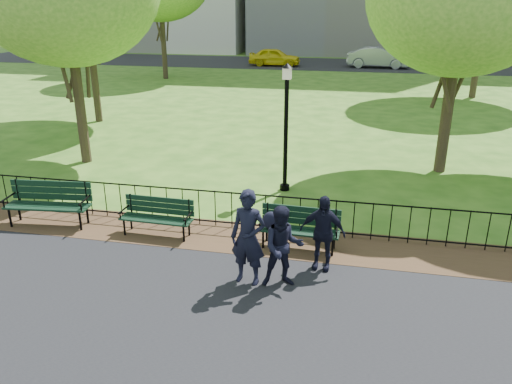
% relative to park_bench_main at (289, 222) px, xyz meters
% --- Properties ---
extents(ground, '(120.00, 120.00, 0.00)m').
position_rel_park_bench_main_xyz_m(ground, '(-0.05, -1.28, -0.59)').
color(ground, '#2C5817').
extents(dirt_strip, '(60.00, 1.60, 0.01)m').
position_rel_park_bench_main_xyz_m(dirt_strip, '(-0.05, 0.22, -0.58)').
color(dirt_strip, '#3B2B18').
rests_on(dirt_strip, ground).
extents(far_street, '(70.00, 9.00, 0.01)m').
position_rel_park_bench_main_xyz_m(far_street, '(-0.05, 33.72, -0.59)').
color(far_street, black).
rests_on(far_street, ground).
extents(iron_fence, '(24.06, 0.06, 1.00)m').
position_rel_park_bench_main_xyz_m(iron_fence, '(-0.05, 0.72, -0.09)').
color(iron_fence, black).
rests_on(iron_fence, ground).
extents(park_bench_main, '(1.73, 0.60, 0.97)m').
position_rel_park_bench_main_xyz_m(park_bench_main, '(0.00, 0.00, 0.00)').
color(park_bench_main, black).
rests_on(park_bench_main, ground).
extents(park_bench_left_a, '(1.67, 0.56, 0.94)m').
position_rel_park_bench_main_xyz_m(park_bench_left_a, '(-3.00, 0.03, -0.06)').
color(park_bench_left_a, black).
rests_on(park_bench_left_a, ground).
extents(park_bench_left_b, '(2.03, 0.82, 1.12)m').
position_rel_park_bench_main_xyz_m(park_bench_left_b, '(-5.73, 0.05, 0.05)').
color(park_bench_left_b, black).
rests_on(park_bench_left_b, ground).
extents(lamppost, '(0.31, 0.31, 3.50)m').
position_rel_park_bench_main_xyz_m(lamppost, '(-0.62, 3.46, 1.31)').
color(lamppost, black).
rests_on(lamppost, ground).
extents(person_left, '(0.73, 0.53, 1.84)m').
position_rel_park_bench_main_xyz_m(person_left, '(-0.53, -1.57, 0.34)').
color(person_left, black).
rests_on(person_left, asphalt_path).
extents(person_mid, '(0.85, 0.59, 1.58)m').
position_rel_park_bench_main_xyz_m(person_mid, '(0.12, -1.55, 0.21)').
color(person_mid, black).
rests_on(person_mid, asphalt_path).
extents(person_right, '(0.93, 0.46, 1.54)m').
position_rel_park_bench_main_xyz_m(person_right, '(0.77, -0.75, 0.19)').
color(person_right, black).
rests_on(person_right, asphalt_path).
extents(taxi, '(4.22, 1.82, 1.42)m').
position_rel_park_bench_main_xyz_m(taxi, '(-5.85, 31.59, 0.13)').
color(taxi, yellow).
rests_on(taxi, far_street).
extents(sedan_silver, '(4.92, 1.93, 1.59)m').
position_rel_park_bench_main_xyz_m(sedan_silver, '(2.37, 32.06, 0.22)').
color(sedan_silver, '#9A9CA1').
rests_on(sedan_silver, far_street).
extents(sedan_dark, '(5.13, 2.20, 1.47)m').
position_rel_park_bench_main_xyz_m(sedan_dark, '(8.99, 33.80, 0.16)').
color(sedan_dark, black).
rests_on(sedan_dark, far_street).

